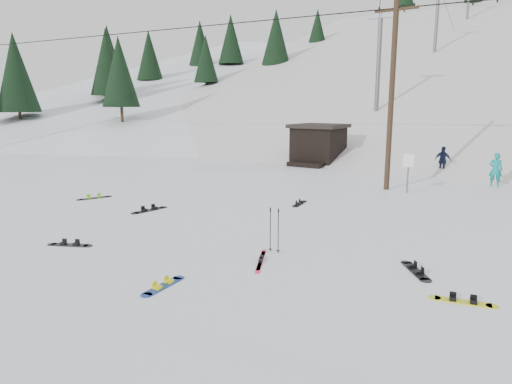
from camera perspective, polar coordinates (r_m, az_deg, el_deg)
The scene contains 21 objects.
ground at distance 12.50m, azimuth -13.35°, elevation -8.86°, with size 200.00×200.00×0.00m, color white.
ski_slope at distance 65.65m, azimuth 24.37°, elevation -4.19°, with size 60.00×75.00×45.00m, color silver.
ridge_left at distance 73.21m, azimuth -5.50°, elevation -0.92°, with size 34.00×85.00×38.00m, color white.
treeline_left at distance 64.34m, azimuth -8.72°, elevation 7.24°, with size 20.00×64.00×10.00m, color black, non-canonical shape.
treeline_crest at distance 94.52m, azimuth 27.89°, elevation 7.29°, with size 50.00×6.00×10.00m, color black, non-canonical shape.
utility_pole at distance 23.01m, azimuth 16.60°, elevation 11.85°, with size 2.00×0.26×9.00m.
trail_sign at distance 22.50m, azimuth 18.50°, elevation 3.05°, with size 0.50×0.09×1.85m.
lift_hut at distance 32.14m, azimuth 7.77°, elevation 5.94°, with size 3.40×4.10×2.75m.
lift_tower_near at distance 40.24m, azimuth 15.11°, elevation 15.95°, with size 2.20×0.36×8.00m.
lift_tower_mid at distance 60.25m, azimuth 21.72°, elevation 20.07°, with size 2.20×0.36×8.00m.
hero_snowboard at distance 11.03m, azimuth -11.52°, elevation -11.38°, with size 0.35×1.41×0.10m.
hero_skis at distance 12.44m, azimuth 0.61°, elevation -8.51°, with size 0.92×1.72×0.10m.
ski_poles at distance 12.98m, azimuth 2.30°, elevation -4.73°, with size 0.36×0.09×1.29m.
board_scatter_a at distance 14.84m, azimuth -22.24°, elevation -6.10°, with size 1.30×0.75×0.10m.
board_scatter_b at distance 18.57m, azimuth -13.18°, elevation -2.18°, with size 0.51×1.64×0.12m.
board_scatter_c at distance 21.62m, azimuth -19.57°, elevation -0.68°, with size 0.76×1.47×0.11m.
board_scatter_d at distance 12.39m, azimuth 19.31°, elevation -9.24°, with size 1.02×1.28×0.11m.
board_scatter_e at distance 10.97m, azimuth 24.45°, elevation -12.33°, with size 1.37×0.47×0.10m.
board_scatter_f at distance 19.32m, azimuth 5.47°, elevation -1.43°, with size 0.42×1.38×0.10m.
skier_teal at distance 26.18m, azimuth 27.77°, elevation 2.50°, with size 0.63×0.41×1.72m, color #0D867F.
skier_navy at distance 29.10m, azimuth 22.32°, elevation 3.65°, with size 0.99×0.41×1.69m, color #161D37.
Camera 1 is at (8.59, -8.04, 4.20)m, focal length 32.00 mm.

